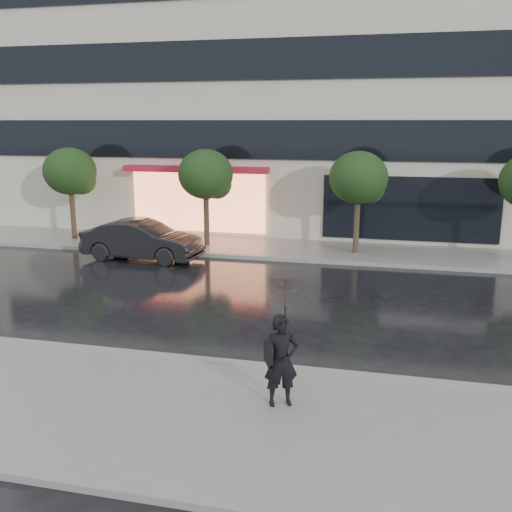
% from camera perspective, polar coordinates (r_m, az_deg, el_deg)
% --- Properties ---
extents(ground, '(120.00, 120.00, 0.00)m').
position_cam_1_polar(ground, '(13.43, -5.94, -8.87)').
color(ground, black).
rests_on(ground, ground).
extents(sidewalk_near, '(60.00, 4.50, 0.12)m').
position_cam_1_polar(sidewalk_near, '(10.68, -11.83, -14.88)').
color(sidewalk_near, slate).
rests_on(sidewalk_near, ground).
extents(sidewalk_far, '(60.00, 3.50, 0.12)m').
position_cam_1_polar(sidewalk_far, '(22.91, 2.43, 0.73)').
color(sidewalk_far, slate).
rests_on(sidewalk_far, ground).
extents(curb_near, '(60.00, 0.25, 0.14)m').
position_cam_1_polar(curb_near, '(12.53, -7.46, -10.23)').
color(curb_near, gray).
rests_on(curb_near, ground).
extents(curb_far, '(60.00, 0.25, 0.14)m').
position_cam_1_polar(curb_far, '(21.24, 1.54, -0.24)').
color(curb_far, gray).
rests_on(curb_far, ground).
extents(office_building, '(30.00, 12.76, 18.00)m').
position_cam_1_polar(office_building, '(30.24, 5.56, 20.78)').
color(office_building, beige).
rests_on(office_building, ground).
extents(tree_far_west, '(2.20, 2.20, 3.99)m').
position_cam_1_polar(tree_far_west, '(25.48, -17.96, 7.90)').
color(tree_far_west, '#33261C').
rests_on(tree_far_west, ground).
extents(tree_mid_west, '(2.20, 2.20, 3.99)m').
position_cam_1_polar(tree_mid_west, '(22.98, -4.89, 7.96)').
color(tree_mid_west, '#33261C').
rests_on(tree_mid_west, ground).
extents(tree_mid_east, '(2.20, 2.20, 3.99)m').
position_cam_1_polar(tree_mid_east, '(21.88, 10.36, 7.53)').
color(tree_mid_east, '#33261C').
rests_on(tree_mid_east, ground).
extents(parked_car, '(4.59, 1.90, 1.48)m').
position_cam_1_polar(parked_car, '(21.62, -11.33, 1.56)').
color(parked_car, black).
rests_on(parked_car, ground).
extents(pedestrian_with_umbrella, '(1.21, 1.22, 2.34)m').
position_cam_1_polar(pedestrian_with_umbrella, '(9.94, 2.78, -6.75)').
color(pedestrian_with_umbrella, black).
rests_on(pedestrian_with_umbrella, sidewalk_near).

